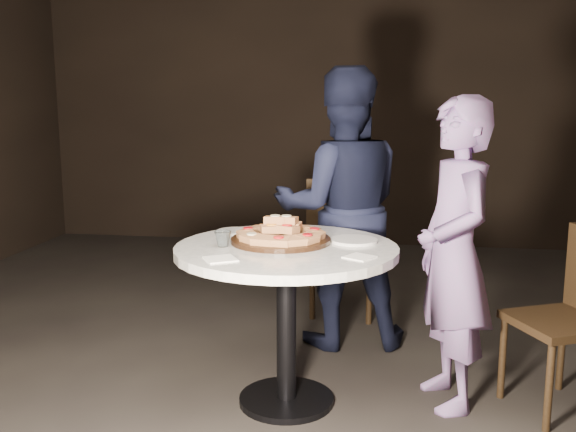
{
  "coord_description": "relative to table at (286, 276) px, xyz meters",
  "views": [
    {
      "loc": [
        0.45,
        -2.9,
        1.43
      ],
      "look_at": [
        0.0,
        -0.01,
        0.9
      ],
      "focal_mm": 40.0,
      "sensor_mm": 36.0,
      "label": 1
    }
  ],
  "objects": [
    {
      "name": "plate_left",
      "position": [
        -0.31,
        0.27,
        0.15
      ],
      "size": [
        0.2,
        0.2,
        0.01
      ],
      "primitive_type": "cylinder",
      "rotation": [
        0.0,
        0.0,
        0.14
      ],
      "color": "white",
      "rests_on": "table"
    },
    {
      "name": "diner_teal",
      "position": [
        0.77,
        0.13,
        0.1
      ],
      "size": [
        0.48,
        0.61,
        1.46
      ],
      "primitive_type": "imported",
      "rotation": [
        0.0,
        0.0,
        -1.29
      ],
      "color": "slate",
      "rests_on": "ground"
    },
    {
      "name": "table",
      "position": [
        0.0,
        0.0,
        0.0
      ],
      "size": [
        1.08,
        1.08,
        0.77
      ],
      "rotation": [
        0.0,
        0.0,
        0.04
      ],
      "color": "black",
      "rests_on": "ground"
    },
    {
      "name": "napkin_near",
      "position": [
        -0.23,
        -0.3,
        0.15
      ],
      "size": [
        0.17,
        0.17,
        0.01
      ],
      "primitive_type": "cube",
      "rotation": [
        0.0,
        0.0,
        0.54
      ],
      "color": "white",
      "rests_on": "table"
    },
    {
      "name": "diner_navy",
      "position": [
        0.19,
        0.84,
        0.18
      ],
      "size": [
        0.89,
        0.75,
        1.62
      ],
      "primitive_type": "imported",
      "rotation": [
        0.0,
        0.0,
        3.33
      ],
      "color": "black",
      "rests_on": "ground"
    },
    {
      "name": "serving_board",
      "position": [
        -0.04,
        0.07,
        0.15
      ],
      "size": [
        0.6,
        0.6,
        0.02
      ],
      "primitive_type": "cylinder",
      "rotation": [
        0.0,
        0.0,
        -0.35
      ],
      "color": "black",
      "rests_on": "table"
    },
    {
      "name": "napkin_far",
      "position": [
        0.34,
        -0.18,
        0.15
      ],
      "size": [
        0.15,
        0.15,
        0.01
      ],
      "primitive_type": "cube",
      "rotation": [
        0.0,
        0.0,
        -0.55
      ],
      "color": "white",
      "rests_on": "table"
    },
    {
      "name": "focaccia_pile",
      "position": [
        -0.04,
        0.07,
        0.2
      ],
      "size": [
        0.42,
        0.41,
        0.11
      ],
      "rotation": [
        0.0,
        0.0,
        0.33
      ],
      "color": "#AD7043",
      "rests_on": "serving_board"
    },
    {
      "name": "chair_far",
      "position": [
        0.18,
        1.28,
        -0.09
      ],
      "size": [
        0.49,
        0.51,
        0.94
      ],
      "rotation": [
        0.0,
        0.0,
        3.03
      ],
      "color": "black",
      "rests_on": "ground"
    },
    {
      "name": "floor",
      "position": [
        -0.0,
        0.06,
        -0.63
      ],
      "size": [
        7.0,
        7.0,
        0.0
      ],
      "primitive_type": "plane",
      "color": "black",
      "rests_on": "ground"
    },
    {
      "name": "water_glass",
      "position": [
        -0.28,
        -0.06,
        0.18
      ],
      "size": [
        0.09,
        0.09,
        0.07
      ],
      "primitive_type": "imported",
      "rotation": [
        0.0,
        0.0,
        -0.27
      ],
      "color": "silver",
      "rests_on": "table"
    },
    {
      "name": "plate_right",
      "position": [
        0.3,
        0.13,
        0.15
      ],
      "size": [
        0.29,
        0.29,
        0.01
      ],
      "primitive_type": "cylinder",
      "rotation": [
        0.0,
        0.0,
        0.34
      ],
      "color": "white",
      "rests_on": "table"
    },
    {
      "name": "chair_right",
      "position": [
        1.33,
        0.17,
        -0.14
      ],
      "size": [
        0.54,
        0.53,
        0.85
      ],
      "rotation": [
        0.0,
        0.0,
        -1.13
      ],
      "color": "black",
      "rests_on": "ground"
    }
  ]
}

